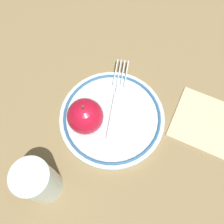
{
  "coord_description": "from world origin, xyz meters",
  "views": [
    {
      "loc": [
        -0.18,
        -0.05,
        0.48
      ],
      "look_at": [
        0.01,
        0.01,
        0.03
      ],
      "focal_mm": 40.0,
      "sensor_mm": 36.0,
      "label": 1
    }
  ],
  "objects_px": {
    "apple_red_whole": "(85,116)",
    "drinking_glass": "(39,182)",
    "napkin_folded": "(212,124)",
    "fork": "(116,99)",
    "plate": "(112,117)"
  },
  "relations": [
    {
      "from": "apple_red_whole",
      "to": "drinking_glass",
      "type": "relative_size",
      "value": 0.7
    },
    {
      "from": "apple_red_whole",
      "to": "napkin_folded",
      "type": "relative_size",
      "value": 0.5
    },
    {
      "from": "drinking_glass",
      "to": "napkin_folded",
      "type": "height_order",
      "value": "drinking_glass"
    },
    {
      "from": "fork",
      "to": "napkin_folded",
      "type": "distance_m",
      "value": 0.2
    },
    {
      "from": "apple_red_whole",
      "to": "drinking_glass",
      "type": "distance_m",
      "value": 0.14
    },
    {
      "from": "plate",
      "to": "apple_red_whole",
      "type": "height_order",
      "value": "apple_red_whole"
    },
    {
      "from": "plate",
      "to": "fork",
      "type": "distance_m",
      "value": 0.04
    },
    {
      "from": "drinking_glass",
      "to": "fork",
      "type": "bearing_deg",
      "value": -19.08
    },
    {
      "from": "drinking_glass",
      "to": "napkin_folded",
      "type": "xyz_separation_m",
      "value": [
        0.22,
        -0.27,
        -0.05
      ]
    },
    {
      "from": "plate",
      "to": "napkin_folded",
      "type": "height_order",
      "value": "plate"
    },
    {
      "from": "plate",
      "to": "drinking_glass",
      "type": "relative_size",
      "value": 1.93
    },
    {
      "from": "plate",
      "to": "fork",
      "type": "relative_size",
      "value": 1.13
    },
    {
      "from": "fork",
      "to": "drinking_glass",
      "type": "bearing_deg",
      "value": 152.52
    },
    {
      "from": "plate",
      "to": "apple_red_whole",
      "type": "distance_m",
      "value": 0.07
    },
    {
      "from": "apple_red_whole",
      "to": "drinking_glass",
      "type": "xyz_separation_m",
      "value": [
        -0.14,
        0.03,
        0.01
      ]
    }
  ]
}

